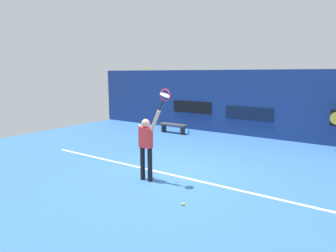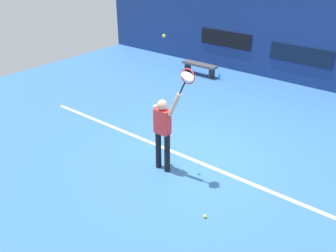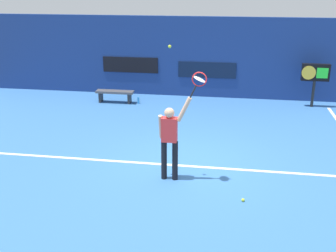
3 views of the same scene
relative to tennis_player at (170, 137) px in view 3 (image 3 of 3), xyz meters
The scene contains 12 objects.
ground_plane 1.34m from the tennis_player, 68.75° to the left, with size 18.00×18.00×0.00m, color #3870B2.
back_wall 7.28m from the tennis_player, 87.47° to the left, with size 18.00×0.20×3.04m, color navy.
sponsor_banner_center 7.14m from the tennis_player, 87.43° to the left, with size 2.20×0.03×0.60m, color #0C1933.
sponsor_banner_portside 7.62m from the tennis_player, 110.59° to the left, with size 2.20×0.03×0.60m, color black.
court_baseline 1.27m from the tennis_player, 65.81° to the left, with size 10.00×0.10×0.01m, color white.
tennis_player is the anchor object (origin of this frame).
tennis_racket 1.43m from the tennis_player, ahead, with size 0.42×0.27×0.62m.
tennis_ball 1.98m from the tennis_player, 101.38° to the left, with size 0.07×0.07×0.07m, color #CCE033.
scoreboard_clock 7.66m from the tennis_player, 57.09° to the left, with size 0.96×0.20×1.55m.
court_bench 6.56m from the tennis_player, 116.97° to the left, with size 1.40×0.36×0.45m.
water_bottle 6.24m from the tennis_player, 109.67° to the left, with size 0.07×0.07×0.24m, color #338CD8.
spare_ball 2.06m from the tennis_player, 25.26° to the right, with size 0.07×0.07×0.07m, color #CCE033.
Camera 3 is at (0.97, -9.11, 4.25)m, focal length 43.64 mm.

